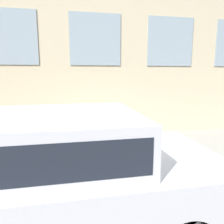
{
  "coord_description": "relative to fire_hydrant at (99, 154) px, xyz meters",
  "views": [
    {
      "loc": [
        -4.29,
        0.93,
        2.32
      ],
      "look_at": [
        0.64,
        -0.07,
        1.44
      ],
      "focal_mm": 35.0,
      "sensor_mm": 36.0,
      "label": 1
    }
  ],
  "objects": [
    {
      "name": "ground_plane",
      "position": [
        -0.38,
        -0.3,
        -0.53
      ],
      "size": [
        80.0,
        80.0,
        0.0
      ],
      "primitive_type": "plane",
      "color": "#514F4C"
    },
    {
      "name": "sidewalk",
      "position": [
        1.13,
        -0.3,
        -0.44
      ],
      "size": [
        3.03,
        60.0,
        0.17
      ],
      "color": "#9E9B93",
      "rests_on": "ground_plane"
    },
    {
      "name": "fire_hydrant",
      "position": [
        0.0,
        0.0,
        0.0
      ],
      "size": [
        0.32,
        0.44,
        0.69
      ],
      "color": "gold",
      "rests_on": "sidewalk"
    },
    {
      "name": "person",
      "position": [
        0.52,
        -0.73,
        0.44
      ],
      "size": [
        0.32,
        0.21,
        1.31
      ],
      "rotation": [
        0.0,
        0.0,
        0.1
      ],
      "color": "#998466",
      "rests_on": "sidewalk"
    },
    {
      "name": "parked_car_silver_near",
      "position": [
        -1.79,
        0.81,
        0.47
      ],
      "size": [
        2.06,
        4.52,
        1.81
      ],
      "color": "black",
      "rests_on": "ground_plane"
    }
  ]
}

